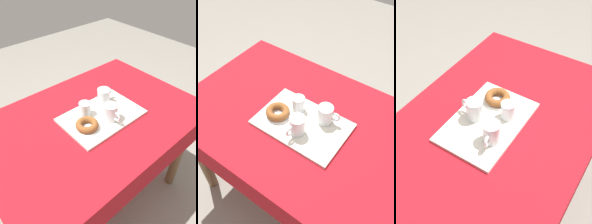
{
  "view_description": "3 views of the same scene",
  "coord_description": "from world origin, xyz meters",
  "views": [
    {
      "loc": [
        -0.59,
        -0.71,
        1.55
      ],
      "look_at": [
        0.04,
        -0.0,
        0.77
      ],
      "focal_mm": 35.82,
      "sensor_mm": 36.0,
      "label": 1
    },
    {
      "loc": [
        0.49,
        -0.71,
        1.73
      ],
      "look_at": [
        -0.01,
        -0.01,
        0.79
      ],
      "focal_mm": 42.73,
      "sensor_mm": 36.0,
      "label": 2
    },
    {
      "loc": [
        0.73,
        0.44,
        1.69
      ],
      "look_at": [
        0.02,
        -0.01,
        0.81
      ],
      "focal_mm": 46.38,
      "sensor_mm": 36.0,
      "label": 3
    }
  ],
  "objects": [
    {
      "name": "tea_mug_left",
      "position": [
        0.05,
        -0.09,
        0.81
      ],
      "size": [
        0.07,
        0.11,
        0.09
      ],
      "color": "white",
      "rests_on": "serving_tray"
    },
    {
      "name": "sugar_donut_left",
      "position": [
        -0.08,
        -0.06,
        0.79
      ],
      "size": [
        0.12,
        0.12,
        0.03
      ],
      "primitive_type": "torus",
      "color": "brown",
      "rests_on": "donut_plate_left"
    },
    {
      "name": "water_glass_near",
      "position": [
        -0.02,
        0.03,
        0.8
      ],
      "size": [
        0.06,
        0.06,
        0.08
      ],
      "color": "white",
      "rests_on": "serving_tray"
    },
    {
      "name": "ground_plane",
      "position": [
        0.0,
        0.0,
        0.0
      ],
      "size": [
        6.0,
        6.0,
        0.0
      ],
      "primitive_type": "plane",
      "color": "gray"
    },
    {
      "name": "tea_mug_right",
      "position": [
        0.12,
        0.04,
        0.81
      ],
      "size": [
        0.11,
        0.07,
        0.09
      ],
      "color": "white",
      "rests_on": "serving_tray"
    },
    {
      "name": "donut_plate_left",
      "position": [
        -0.08,
        -0.06,
        0.77
      ],
      "size": [
        0.13,
        0.13,
        0.01
      ],
      "primitive_type": "cylinder",
      "color": "white",
      "rests_on": "serving_tray"
    },
    {
      "name": "dining_table",
      "position": [
        0.0,
        0.0,
        0.63
      ],
      "size": [
        1.2,
        0.82,
        0.75
      ],
      "color": "#A8141E",
      "rests_on": "ground"
    },
    {
      "name": "serving_tray",
      "position": [
        0.04,
        -0.03,
        0.76
      ],
      "size": [
        0.43,
        0.29,
        0.01
      ],
      "primitive_type": "cube",
      "color": "silver",
      "rests_on": "dining_table"
    }
  ]
}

